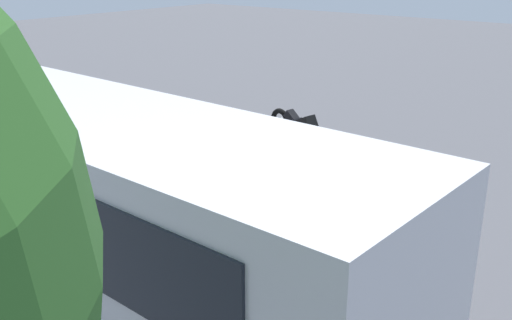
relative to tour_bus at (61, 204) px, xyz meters
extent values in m
plane|color=#4C4C51|center=(-0.70, -4.98, -1.65)|extent=(80.00, 80.00, 0.00)
cube|color=silver|center=(-0.01, 0.00, 0.20)|extent=(11.38, 2.86, 2.80)
cube|color=black|center=(-0.05, -1.27, 0.76)|extent=(9.49, 0.34, 1.01)
cube|color=orange|center=(-0.05, -1.26, -0.36)|extent=(9.94, 0.35, 0.28)
cube|color=black|center=(-0.01, 0.00, -1.42)|extent=(10.47, 2.63, 0.45)
torus|color=black|center=(3.91, -1.25, -1.15)|extent=(1.01, 0.35, 1.00)
cylinder|color=black|center=(-2.74, -2.99, -1.16)|extent=(0.13, 0.13, 0.80)
cube|color=black|center=(-2.73, -3.03, -1.60)|extent=(0.13, 0.27, 0.10)
cylinder|color=black|center=(-2.90, -3.00, -1.16)|extent=(0.13, 0.13, 0.80)
cube|color=black|center=(-2.89, -3.04, -1.60)|extent=(0.13, 0.27, 0.10)
cube|color=navy|center=(-2.82, -2.99, -0.43)|extent=(0.41, 0.32, 0.66)
cylinder|color=navy|center=(-2.58, -2.97, -0.41)|extent=(0.10, 0.10, 0.63)
sphere|color=tan|center=(-2.58, -2.97, -0.73)|extent=(0.10, 0.10, 0.09)
cylinder|color=navy|center=(-3.06, -3.02, -0.41)|extent=(0.10, 0.10, 0.63)
sphere|color=tan|center=(-3.06, -3.02, -0.73)|extent=(0.10, 0.10, 0.09)
sphere|color=tan|center=(-2.82, -2.99, 0.04)|extent=(0.26, 0.26, 0.24)
cylinder|color=#473823|center=(-1.47, -2.71, -1.19)|extent=(0.14, 0.14, 0.74)
cube|color=black|center=(-1.48, -2.75, -1.60)|extent=(0.15, 0.27, 0.10)
cylinder|color=#473823|center=(-1.63, -2.68, -1.19)|extent=(0.14, 0.14, 0.74)
cube|color=black|center=(-1.63, -2.72, -1.60)|extent=(0.15, 0.27, 0.10)
cube|color=navy|center=(-1.55, -2.69, -0.52)|extent=(0.43, 0.35, 0.62)
cylinder|color=navy|center=(-1.31, -2.74, -0.50)|extent=(0.11, 0.11, 0.59)
sphere|color=tan|center=(-1.31, -2.74, -0.79)|extent=(0.11, 0.11, 0.09)
cylinder|color=navy|center=(-1.78, -2.65, -0.50)|extent=(0.11, 0.11, 0.59)
sphere|color=tan|center=(-1.78, -2.65, -0.79)|extent=(0.11, 0.11, 0.09)
sphere|color=tan|center=(-1.55, -2.69, -0.08)|extent=(0.26, 0.26, 0.22)
cylinder|color=black|center=(-0.27, -2.89, -1.19)|extent=(0.15, 0.15, 0.75)
cube|color=black|center=(-0.26, -2.93, -1.60)|extent=(0.17, 0.28, 0.10)
cylinder|color=black|center=(-0.43, -2.93, -1.19)|extent=(0.15, 0.15, 0.75)
cube|color=black|center=(-0.42, -2.97, -1.60)|extent=(0.17, 0.28, 0.10)
cube|color=maroon|center=(-0.35, -2.91, -0.50)|extent=(0.44, 0.37, 0.62)
cylinder|color=maroon|center=(-0.12, -2.84, -0.49)|extent=(0.11, 0.11, 0.59)
sphere|color=tan|center=(-0.12, -2.84, -0.78)|extent=(0.11, 0.11, 0.09)
cylinder|color=maroon|center=(-0.58, -2.97, -0.49)|extent=(0.11, 0.11, 0.59)
sphere|color=tan|center=(-0.58, -2.97, -0.78)|extent=(0.11, 0.11, 0.09)
sphere|color=tan|center=(-0.35, -2.91, -0.06)|extent=(0.28, 0.28, 0.23)
cylinder|color=black|center=(0.98, -2.63, -1.17)|extent=(0.14, 0.14, 0.77)
cube|color=black|center=(0.98, -2.66, -1.60)|extent=(0.14, 0.27, 0.10)
cylinder|color=black|center=(0.83, -2.60, -1.17)|extent=(0.14, 0.14, 0.77)
cube|color=black|center=(0.82, -2.64, -1.60)|extent=(0.14, 0.27, 0.10)
cube|color=black|center=(0.91, -2.61, -0.46)|extent=(0.42, 0.34, 0.65)
cylinder|color=black|center=(1.14, -2.65, -0.45)|extent=(0.10, 0.10, 0.61)
sphere|color=tan|center=(1.14, -2.65, -0.75)|extent=(0.10, 0.10, 0.09)
cylinder|color=black|center=(0.67, -2.57, -0.45)|extent=(0.10, 0.10, 0.61)
sphere|color=tan|center=(0.67, -2.57, -0.75)|extent=(0.10, 0.10, 0.09)
sphere|color=tan|center=(0.91, -2.61, 0.00)|extent=(0.27, 0.27, 0.23)
cylinder|color=black|center=(2.25, -2.95, -1.16)|extent=(0.13, 0.13, 0.80)
cube|color=black|center=(2.25, -2.99, -1.60)|extent=(0.12, 0.27, 0.10)
cylinder|color=black|center=(2.09, -2.93, -1.16)|extent=(0.13, 0.13, 0.80)
cube|color=black|center=(2.09, -2.97, -1.60)|extent=(0.12, 0.27, 0.10)
cube|color=silver|center=(2.17, -2.94, -0.42)|extent=(0.41, 0.32, 0.67)
cylinder|color=silver|center=(2.41, -2.96, -0.41)|extent=(0.10, 0.10, 0.63)
sphere|color=tan|center=(2.41, -2.96, -0.72)|extent=(0.10, 0.10, 0.09)
cylinder|color=silver|center=(1.93, -2.92, -0.41)|extent=(0.10, 0.10, 0.63)
sphere|color=tan|center=(1.93, -2.92, -0.72)|extent=(0.10, 0.10, 0.09)
sphere|color=tan|center=(2.17, -2.94, 0.05)|extent=(0.26, 0.26, 0.24)
torus|color=black|center=(1.22, -1.99, -1.35)|extent=(0.61, 0.20, 0.60)
cylinder|color=silver|center=(1.22, -1.99, -1.35)|extent=(0.13, 0.11, 0.12)
torus|color=black|center=(-0.21, -1.81, -1.35)|extent=(0.61, 0.20, 0.60)
cylinder|color=silver|center=(-0.21, -1.81, -1.35)|extent=(0.13, 0.13, 0.12)
cylinder|color=silver|center=(1.17, -1.99, -1.00)|extent=(0.32, 0.09, 0.67)
cube|color=red|center=(0.58, -1.91, -1.02)|extent=(0.87, 0.38, 0.36)
cube|color=black|center=(0.10, -1.85, -0.97)|extent=(0.54, 0.28, 0.20)
cylinder|color=silver|center=(0.23, -1.73, -1.23)|extent=(0.46, 0.14, 0.08)
cylinder|color=black|center=(1.12, -1.98, -0.70)|extent=(0.11, 0.58, 0.04)
torus|color=black|center=(3.60, -1.98, -1.35)|extent=(0.61, 0.17, 0.60)
cylinder|color=silver|center=(3.60, -1.98, -1.35)|extent=(0.13, 0.11, 0.12)
torus|color=black|center=(2.15, -1.88, -1.35)|extent=(0.61, 0.17, 0.60)
cylinder|color=silver|center=(2.15, -1.88, -1.35)|extent=(0.13, 0.13, 0.12)
cylinder|color=silver|center=(3.55, -1.97, -1.00)|extent=(0.32, 0.08, 0.67)
cube|color=#0C19B2|center=(2.95, -1.94, -1.02)|extent=(0.86, 0.33, 0.36)
cube|color=black|center=(2.47, -1.90, -0.97)|extent=(0.53, 0.25, 0.20)
cylinder|color=silver|center=(2.60, -1.77, -1.23)|extent=(0.45, 0.11, 0.08)
cylinder|color=black|center=(3.50, -1.97, -0.70)|extent=(0.07, 0.58, 0.04)
torus|color=black|center=(-1.42, -2.04, -1.35)|extent=(0.61, 0.22, 0.60)
cylinder|color=silver|center=(-1.42, -2.04, -1.35)|extent=(0.13, 0.12, 0.12)
torus|color=black|center=(-2.86, -2.25, -1.35)|extent=(0.61, 0.22, 0.60)
cylinder|color=silver|center=(-2.86, -2.25, -1.35)|extent=(0.14, 0.14, 0.12)
cylinder|color=silver|center=(-1.47, -2.05, -1.00)|extent=(0.32, 0.10, 0.67)
cube|color=#0C19B2|center=(-2.07, -2.13, -1.02)|extent=(0.87, 0.40, 0.36)
cube|color=black|center=(-2.54, -2.20, -0.97)|extent=(0.55, 0.29, 0.20)
cylinder|color=silver|center=(-2.45, -2.05, -1.23)|extent=(0.46, 0.14, 0.08)
cylinder|color=black|center=(-1.52, -2.05, -0.70)|extent=(0.12, 0.58, 0.04)
torus|color=black|center=(0.10, -6.92, -1.35)|extent=(0.61, 0.22, 0.60)
cylinder|color=silver|center=(0.10, -6.92, -1.35)|extent=(0.13, 0.12, 0.12)
torus|color=black|center=(1.23, -7.10, -0.45)|extent=(0.85, 0.26, 0.84)
cylinder|color=silver|center=(1.23, -7.10, -0.45)|extent=(0.14, 0.14, 0.12)
cylinder|color=silver|center=(-0.07, -6.90, -1.04)|extent=(0.64, 0.15, 0.40)
cube|color=black|center=(0.41, -6.97, -0.69)|extent=(0.92, 0.41, 0.80)
cube|color=black|center=(0.75, -7.02, -0.35)|extent=(0.56, 0.30, 0.48)
cylinder|color=silver|center=(0.80, -7.17, -0.63)|extent=(0.41, 0.14, 0.34)
cylinder|color=black|center=(-0.21, -6.87, -0.77)|extent=(0.12, 0.58, 0.04)
cube|color=black|center=(0.29, -6.95, -0.41)|extent=(0.57, 0.42, 0.56)
sphere|color=black|center=(-0.13, -6.89, -0.52)|extent=(0.30, 0.30, 0.26)
cylinder|color=black|center=(0.09, -6.74, -0.59)|extent=(0.46, 0.16, 0.11)
cylinder|color=black|center=(0.65, -6.83, -0.56)|extent=(0.34, 0.15, 0.38)
cylinder|color=black|center=(0.04, -7.10, -0.59)|extent=(0.46, 0.16, 0.11)
cylinder|color=black|center=(0.59, -7.18, -0.56)|extent=(0.34, 0.15, 0.38)
cube|color=orange|center=(-1.19, -6.71, -1.63)|extent=(0.34, 0.34, 0.03)
cone|color=orange|center=(-1.19, -6.71, -1.32)|extent=(0.26, 0.26, 0.60)
cylinder|color=white|center=(-1.19, -6.71, -1.35)|extent=(0.19, 0.19, 0.07)
cube|color=white|center=(-3.23, -6.38, -1.64)|extent=(0.28, 4.36, 0.01)
cube|color=white|center=(-0.77, -6.38, -1.64)|extent=(0.27, 4.12, 0.01)
cube|color=white|center=(1.70, -6.38, -1.64)|extent=(0.28, 4.40, 0.01)
cube|color=white|center=(4.16, -6.38, -1.64)|extent=(0.30, 4.67, 0.01)
camera|label=1|loc=(-7.25, 4.41, 3.48)|focal=41.22mm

